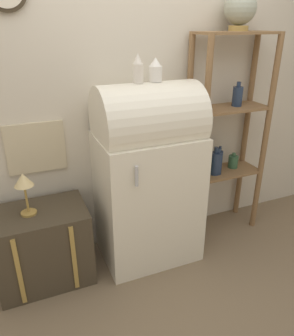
# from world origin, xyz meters

# --- Properties ---
(ground_plane) EXTENTS (12.00, 12.00, 0.00)m
(ground_plane) POSITION_xyz_m (0.00, 0.00, 0.00)
(ground_plane) COLOR #7A664C
(wall_back) EXTENTS (7.00, 0.09, 2.70)m
(wall_back) POSITION_xyz_m (-0.01, 0.57, 1.35)
(wall_back) COLOR beige
(wall_back) RESTS_ON ground_plane
(refrigerator) EXTENTS (0.77, 0.60, 1.45)m
(refrigerator) POSITION_xyz_m (-0.00, 0.27, 0.74)
(refrigerator) COLOR silver
(refrigerator) RESTS_ON ground_plane
(suitcase_trunk) EXTENTS (0.67, 0.47, 0.59)m
(suitcase_trunk) POSITION_xyz_m (-0.85, 0.28, 0.30)
(suitcase_trunk) COLOR #423828
(suitcase_trunk) RESTS_ON ground_plane
(shelf_unit) EXTENTS (0.68, 0.32, 1.77)m
(shelf_unit) POSITION_xyz_m (0.78, 0.37, 0.96)
(shelf_unit) COLOR olive
(shelf_unit) RESTS_ON ground_plane
(globe) EXTENTS (0.25, 0.25, 0.29)m
(globe) POSITION_xyz_m (0.82, 0.41, 1.92)
(globe) COLOR #AD8942
(globe) RESTS_ON shelf_unit
(vase_left) EXTENTS (0.07, 0.07, 0.20)m
(vase_left) POSITION_xyz_m (-0.07, 0.27, 1.54)
(vase_left) COLOR silver
(vase_left) RESTS_ON refrigerator
(vase_center) EXTENTS (0.09, 0.09, 0.16)m
(vase_center) POSITION_xyz_m (0.06, 0.28, 1.52)
(vase_center) COLOR white
(vase_center) RESTS_ON refrigerator
(desk_lamp) EXTENTS (0.13, 0.13, 0.31)m
(desk_lamp) POSITION_xyz_m (-0.91, 0.28, 0.83)
(desk_lamp) COLOR #AD8942
(desk_lamp) RESTS_ON suitcase_trunk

